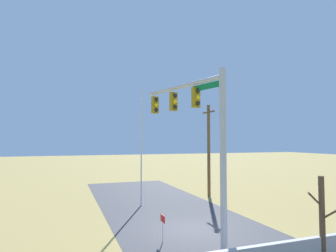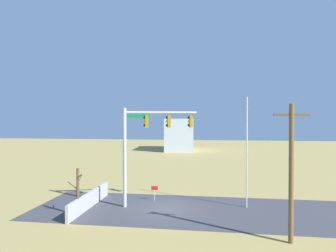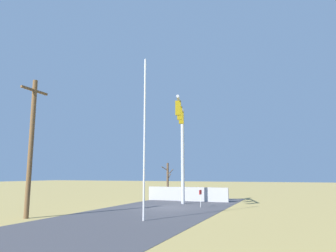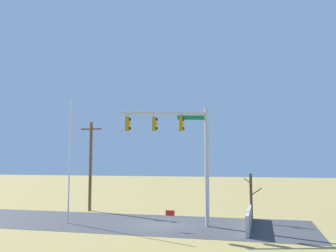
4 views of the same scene
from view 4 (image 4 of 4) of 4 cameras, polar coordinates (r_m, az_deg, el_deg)
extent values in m
plane|color=#9E894C|center=(25.06, -1.31, -15.21)|extent=(160.00, 160.00, 0.00)
cube|color=#3D3D42|center=(26.42, -9.97, -14.62)|extent=(28.00, 8.00, 0.01)
cube|color=#B7B5AD|center=(24.19, 8.68, -15.48)|extent=(6.00, 6.00, 0.01)
cube|color=#A8A8AD|center=(24.50, 12.69, -13.87)|extent=(0.20, 7.31, 1.20)
cylinder|color=#B2B5BA|center=(23.96, 6.14, -6.36)|extent=(0.28, 0.28, 7.70)
cylinder|color=#B2B5BA|center=(23.97, -0.72, 2.00)|extent=(5.54, 1.76, 0.20)
cube|color=#0F7238|center=(24.03, 3.63, 1.32)|extent=(1.74, 0.52, 0.28)
cube|color=#937A0F|center=(23.93, 2.01, 0.33)|extent=(0.33, 0.41, 0.96)
sphere|color=black|center=(23.97, 2.36, 1.04)|extent=(0.22, 0.22, 0.22)
sphere|color=yellow|center=(23.94, 2.37, 0.33)|extent=(0.22, 0.22, 0.22)
sphere|color=black|center=(23.91, 2.37, -0.39)|extent=(0.22, 0.22, 0.22)
cube|color=#937A0F|center=(23.89, -2.23, 0.34)|extent=(0.33, 0.41, 0.96)
sphere|color=black|center=(23.92, -1.87, 1.05)|extent=(0.22, 0.22, 0.22)
sphere|color=yellow|center=(23.89, -1.87, 0.34)|extent=(0.22, 0.22, 0.22)
sphere|color=black|center=(23.86, -1.87, -0.38)|extent=(0.22, 0.22, 0.22)
cube|color=#937A0F|center=(23.98, -6.45, 0.35)|extent=(0.33, 0.41, 0.96)
sphere|color=black|center=(24.00, -6.09, 1.06)|extent=(0.22, 0.22, 0.22)
sphere|color=yellow|center=(23.97, -6.10, 0.35)|extent=(0.22, 0.22, 0.22)
sphere|color=black|center=(23.94, -6.11, -0.37)|extent=(0.22, 0.22, 0.22)
cylinder|color=silver|center=(26.00, -15.24, -5.22)|extent=(0.10, 0.10, 8.53)
cylinder|color=brown|center=(32.19, -12.11, -6.17)|extent=(0.26, 0.26, 7.61)
cube|color=brown|center=(32.32, -11.99, -0.48)|extent=(1.90, 0.12, 0.12)
cylinder|color=brown|center=(26.22, 12.94, -10.96)|extent=(0.20, 0.20, 3.34)
cylinder|color=brown|center=(26.18, 13.74, -10.02)|extent=(0.78, 0.07, 0.57)
cylinder|color=brown|center=(26.34, 12.37, -8.40)|extent=(0.54, 0.47, 0.39)
cylinder|color=brown|center=(25.88, 12.82, -9.14)|extent=(0.12, 0.61, 0.55)
cylinder|color=silver|center=(22.68, 0.33, -15.06)|extent=(0.04, 0.04, 0.90)
cube|color=red|center=(22.59, 0.33, -13.54)|extent=(0.56, 0.02, 0.32)
camera|label=1|loc=(18.81, 36.63, -3.14)|focal=30.67mm
camera|label=2|loc=(46.01, 2.15, -2.57)|focal=30.17mm
camera|label=3|loc=(31.57, -46.49, -7.24)|focal=33.25mm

